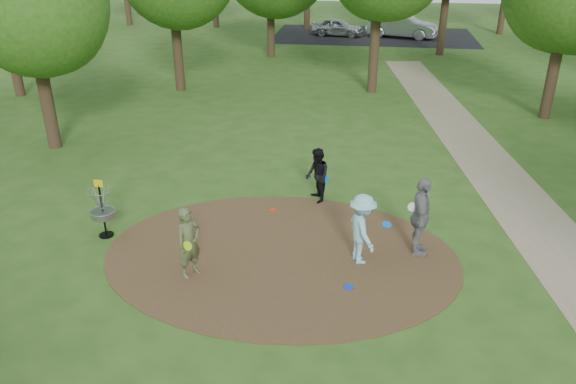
# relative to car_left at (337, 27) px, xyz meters

# --- Properties ---
(ground) EXTENTS (100.00, 100.00, 0.00)m
(ground) POSITION_rel_car_left_xyz_m (0.56, -29.53, -0.61)
(ground) COLOR #2D5119
(ground) RESTS_ON ground
(dirt_clearing) EXTENTS (8.40, 8.40, 0.02)m
(dirt_clearing) POSITION_rel_car_left_xyz_m (0.56, -29.53, -0.60)
(dirt_clearing) COLOR #47301C
(dirt_clearing) RESTS_ON ground
(footpath) EXTENTS (7.55, 39.89, 0.01)m
(footpath) POSITION_rel_car_left_xyz_m (7.06, -27.53, -0.61)
(footpath) COLOR #8C7A5B
(footpath) RESTS_ON ground
(parking_lot) EXTENTS (14.00, 8.00, 0.01)m
(parking_lot) POSITION_rel_car_left_xyz_m (2.56, 0.47, -0.61)
(parking_lot) COLOR black
(parking_lot) RESTS_ON ground
(player_observer_with_disc) EXTENTS (0.66, 0.72, 1.65)m
(player_observer_with_disc) POSITION_rel_car_left_xyz_m (-1.30, -30.61, 0.21)
(player_observer_with_disc) COLOR #515C35
(player_observer_with_disc) RESTS_ON ground
(player_throwing_with_disc) EXTENTS (1.21, 1.26, 1.70)m
(player_throwing_with_disc) POSITION_rel_car_left_xyz_m (2.42, -29.52, 0.24)
(player_throwing_with_disc) COLOR #95D5DF
(player_throwing_with_disc) RESTS_ON ground
(player_walking_with_disc) EXTENTS (0.83, 0.92, 1.56)m
(player_walking_with_disc) POSITION_rel_car_left_xyz_m (1.12, -26.50, 0.17)
(player_walking_with_disc) COLOR black
(player_walking_with_disc) RESTS_ON ground
(player_waiting_with_disc) EXTENTS (0.57, 1.15, 1.94)m
(player_waiting_with_disc) POSITION_rel_car_left_xyz_m (3.75, -28.95, 0.36)
(player_waiting_with_disc) COLOR gray
(player_waiting_with_disc) RESTS_ON ground
(disc_ground_blue) EXTENTS (0.22, 0.22, 0.02)m
(disc_ground_blue) POSITION_rel_car_left_xyz_m (2.21, -30.62, -0.58)
(disc_ground_blue) COLOR #0C36DA
(disc_ground_blue) RESTS_ON dirt_clearing
(disc_ground_red) EXTENTS (0.22, 0.22, 0.02)m
(disc_ground_red) POSITION_rel_car_left_xyz_m (-0.01, -27.31, -0.58)
(disc_ground_red) COLOR red
(disc_ground_red) RESTS_ON dirt_clearing
(car_left) EXTENTS (3.78, 1.96, 1.23)m
(car_left) POSITION_rel_car_left_xyz_m (0.00, 0.00, 0.00)
(car_left) COLOR #A2A5A9
(car_left) RESTS_ON ground
(car_right) EXTENTS (5.07, 2.80, 1.58)m
(car_right) POSITION_rel_car_left_xyz_m (4.47, -0.02, 0.18)
(car_right) COLOR #A9ADB1
(car_right) RESTS_ON ground
(disc_golf_basket) EXTENTS (0.63, 0.63, 1.54)m
(disc_golf_basket) POSITION_rel_car_left_xyz_m (-3.94, -29.23, 0.26)
(disc_golf_basket) COLOR black
(disc_golf_basket) RESTS_ON ground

